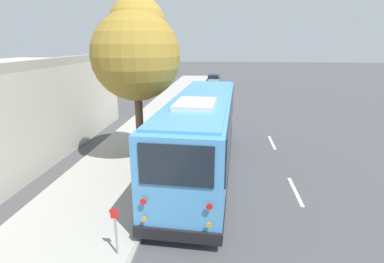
# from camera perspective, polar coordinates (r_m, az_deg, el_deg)

# --- Properties ---
(ground_plane) EXTENTS (160.00, 160.00, 0.00)m
(ground_plane) POSITION_cam_1_polar(r_m,az_deg,el_deg) (12.65, 2.47, -9.95)
(ground_plane) COLOR #474749
(sidewalk_slab) EXTENTS (80.00, 4.40, 0.15)m
(sidewalk_slab) POSITION_cam_1_polar(r_m,az_deg,el_deg) (13.42, -14.99, -8.57)
(sidewalk_slab) COLOR #A3A099
(sidewalk_slab) RESTS_ON ground
(curb_strip) EXTENTS (80.00, 0.14, 0.15)m
(curb_strip) POSITION_cam_1_polar(r_m,az_deg,el_deg) (12.82, -5.31, -9.27)
(curb_strip) COLOR gray
(curb_strip) RESTS_ON ground
(shuttle_bus) EXTENTS (11.60, 3.12, 3.58)m
(shuttle_bus) POSITION_cam_1_polar(r_m,az_deg,el_deg) (13.33, 1.82, 0.40)
(shuttle_bus) COLOR #4C93D1
(shuttle_bus) RESTS_ON ground
(parked_sedan_white) EXTENTS (4.31, 1.90, 1.29)m
(parked_sedan_white) POSITION_cam_1_polar(r_m,az_deg,el_deg) (24.76, 2.42, 4.87)
(parked_sedan_white) COLOR silver
(parked_sedan_white) RESTS_ON ground
(parked_sedan_blue) EXTENTS (4.40, 1.82, 1.28)m
(parked_sedan_blue) POSITION_cam_1_polar(r_m,az_deg,el_deg) (30.94, 3.51, 7.23)
(parked_sedan_blue) COLOR navy
(parked_sedan_blue) RESTS_ON ground
(parked_sedan_gray) EXTENTS (4.40, 2.03, 1.27)m
(parked_sedan_gray) POSITION_cam_1_polar(r_m,az_deg,el_deg) (36.63, 4.24, 8.68)
(parked_sedan_gray) COLOR slate
(parked_sedan_gray) RESTS_ON ground
(parked_sedan_navy) EXTENTS (4.28, 1.91, 1.28)m
(parked_sedan_navy) POSITION_cam_1_polar(r_m,az_deg,el_deg) (42.80, 4.13, 9.85)
(parked_sedan_navy) COLOR #19234C
(parked_sedan_navy) RESTS_ON ground
(street_tree) EXTENTS (3.93, 3.93, 7.49)m
(street_tree) POSITION_cam_1_polar(r_m,az_deg,el_deg) (13.84, -10.55, 15.06)
(street_tree) COLOR brown
(street_tree) RESTS_ON sidewalk_slab
(sign_post_near) EXTENTS (0.06, 0.22, 1.37)m
(sign_post_near) POSITION_cam_1_polar(r_m,az_deg,el_deg) (8.60, -14.30, -17.91)
(sign_post_near) COLOR gray
(sign_post_near) RESTS_ON sidewalk_slab
(sign_post_far) EXTENTS (0.06, 0.06, 1.25)m
(sign_post_far) POSITION_cam_1_polar(r_m,az_deg,el_deg) (10.18, -10.61, -12.38)
(sign_post_far) COLOR gray
(sign_post_far) RESTS_ON sidewalk_slab
(lane_stripe_mid) EXTENTS (2.40, 0.14, 0.01)m
(lane_stripe_mid) POSITION_cam_1_polar(r_m,az_deg,el_deg) (12.76, 19.08, -10.67)
(lane_stripe_mid) COLOR silver
(lane_stripe_mid) RESTS_ON ground
(lane_stripe_ahead) EXTENTS (2.40, 0.14, 0.01)m
(lane_stripe_ahead) POSITION_cam_1_polar(r_m,az_deg,el_deg) (18.20, 14.99, -2.03)
(lane_stripe_ahead) COLOR silver
(lane_stripe_ahead) RESTS_ON ground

